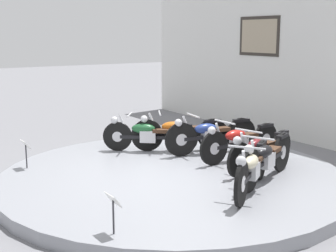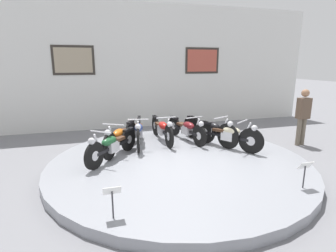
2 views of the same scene
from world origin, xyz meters
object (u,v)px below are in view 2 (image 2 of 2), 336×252
(motorcycle_green, at_px, (112,144))
(motorcycle_black, at_px, (210,129))
(motorcycle_orange, at_px, (120,136))
(info_placard_front_left, at_px, (112,195))
(motorcycle_cream, at_px, (228,134))
(visitor_standing, at_px, (303,114))
(info_placard_front_centre, at_px, (305,169))
(motorcycle_blue, at_px, (139,131))
(motorcycle_maroon, at_px, (187,128))
(motorcycle_red, at_px, (162,128))

(motorcycle_green, xyz_separation_m, motorcycle_black, (2.75, 0.57, 0.03))
(motorcycle_orange, distance_m, info_placard_front_left, 3.03)
(motorcycle_cream, xyz_separation_m, visitor_standing, (2.55, 0.20, 0.36))
(info_placard_front_centre, relative_size, visitor_standing, 0.31)
(motorcycle_orange, xyz_separation_m, info_placard_front_left, (-0.45, -3.00, -0.02))
(motorcycle_cream, relative_size, info_placard_front_centre, 3.31)
(motorcycle_green, height_order, motorcycle_black, motorcycle_black)
(visitor_standing, bearing_deg, motorcycle_blue, 170.87)
(motorcycle_blue, distance_m, motorcycle_maroon, 1.40)
(motorcycle_cream, bearing_deg, info_placard_front_left, -142.68)
(motorcycle_black, relative_size, visitor_standing, 1.13)
(motorcycle_maroon, xyz_separation_m, motorcycle_black, (0.54, -0.40, 0.03))
(motorcycle_red, relative_size, motorcycle_black, 1.05)
(motorcycle_cream, height_order, info_placard_front_centre, motorcycle_cream)
(motorcycle_blue, height_order, motorcycle_cream, motorcycle_blue)
(motorcycle_green, xyz_separation_m, motorcycle_blue, (0.80, 0.97, 0.03))
(motorcycle_blue, relative_size, info_placard_front_centre, 3.90)
(motorcycle_green, height_order, info_placard_front_left, motorcycle_green)
(motorcycle_blue, bearing_deg, motorcycle_black, -11.66)
(visitor_standing, bearing_deg, motorcycle_green, -177.90)
(motorcycle_black, relative_size, motorcycle_cream, 1.12)
(info_placard_front_left, height_order, visitor_standing, visitor_standing)
(motorcycle_black, distance_m, motorcycle_cream, 0.62)
(motorcycle_maroon, relative_size, info_placard_front_left, 3.74)
(info_placard_front_centre, bearing_deg, visitor_standing, 48.23)
(motorcycle_green, distance_m, motorcycle_black, 2.80)
(motorcycle_red, xyz_separation_m, motorcycle_maroon, (0.70, -0.15, -0.01))
(motorcycle_blue, distance_m, info_placard_front_left, 3.54)
(motorcycle_maroon, distance_m, motorcycle_cream, 1.25)
(motorcycle_orange, height_order, motorcycle_maroon, motorcycle_orange)
(info_placard_front_left, bearing_deg, motorcycle_black, 45.63)
(motorcycle_blue, xyz_separation_m, info_placard_front_left, (-0.99, -3.40, -0.03))
(motorcycle_red, xyz_separation_m, info_placard_front_left, (-1.69, -3.54, -0.02))
(motorcycle_green, bearing_deg, motorcycle_blue, 50.21)
(motorcycle_red, distance_m, info_placard_front_left, 3.93)
(motorcycle_orange, distance_m, motorcycle_cream, 2.80)
(info_placard_front_centre, bearing_deg, motorcycle_orange, 134.41)
(motorcycle_blue, relative_size, visitor_standing, 1.19)
(motorcycle_orange, xyz_separation_m, motorcycle_cream, (2.75, -0.57, -0.00))
(motorcycle_cream, bearing_deg, motorcycle_black, 114.57)
(motorcycle_blue, xyz_separation_m, info_placard_front_centre, (2.39, -3.40, -0.03))
(motorcycle_red, bearing_deg, visitor_standing, -12.61)
(motorcycle_blue, height_order, info_placard_front_centre, motorcycle_blue)
(motorcycle_black, bearing_deg, visitor_standing, -7.35)
(motorcycle_maroon, height_order, visitor_standing, visitor_standing)
(motorcycle_orange, relative_size, info_placard_front_centre, 3.45)
(motorcycle_red, bearing_deg, motorcycle_cream, -36.50)
(motorcycle_maroon, distance_m, visitor_standing, 3.45)
(motorcycle_maroon, relative_size, motorcycle_black, 1.01)
(info_placard_front_left, bearing_deg, visitor_standing, 24.67)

